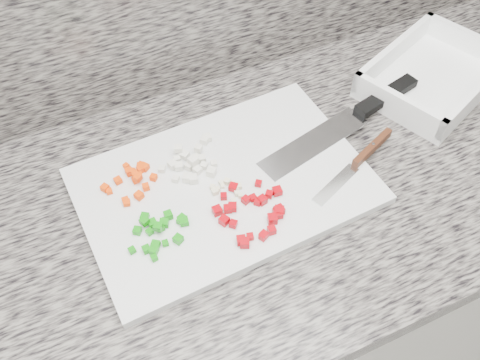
# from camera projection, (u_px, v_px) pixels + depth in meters

# --- Properties ---
(cabinet) EXTENTS (3.92, 0.62, 0.86)m
(cabinet) POSITION_uv_depth(u_px,v_px,m) (227.00, 316.00, 1.28)
(cabinet) COLOR silver
(cabinet) RESTS_ON ground
(countertop) EXTENTS (3.96, 0.64, 0.04)m
(countertop) POSITION_uv_depth(u_px,v_px,m) (222.00, 206.00, 0.93)
(countertop) COLOR slate
(countertop) RESTS_ON cabinet
(cutting_board) EXTENTS (0.50, 0.35, 0.02)m
(cutting_board) POSITION_uv_depth(u_px,v_px,m) (225.00, 186.00, 0.92)
(cutting_board) COLOR silver
(cutting_board) RESTS_ON countertop
(carrot_pile) EXTENTS (0.10, 0.09, 0.02)m
(carrot_pile) POSITION_uv_depth(u_px,v_px,m) (134.00, 179.00, 0.91)
(carrot_pile) COLOR #F84205
(carrot_pile) RESTS_ON cutting_board
(onion_pile) EXTENTS (0.11, 0.10, 0.02)m
(onion_pile) POSITION_uv_depth(u_px,v_px,m) (192.00, 162.00, 0.93)
(onion_pile) COLOR silver
(onion_pile) RESTS_ON cutting_board
(green_pepper_pile) EXTENTS (0.11, 0.09, 0.02)m
(green_pepper_pile) POSITION_uv_depth(u_px,v_px,m) (161.00, 230.00, 0.84)
(green_pepper_pile) COLOR #11890C
(green_pepper_pile) RESTS_ON cutting_board
(red_pepper_pile) EXTENTS (0.12, 0.13, 0.01)m
(red_pepper_pile) POSITION_uv_depth(u_px,v_px,m) (255.00, 213.00, 0.86)
(red_pepper_pile) COLOR #AA020A
(red_pepper_pile) RESTS_ON cutting_board
(garlic_pile) EXTENTS (0.05, 0.05, 0.01)m
(garlic_pile) POSITION_uv_depth(u_px,v_px,m) (227.00, 189.00, 0.90)
(garlic_pile) COLOR beige
(garlic_pile) RESTS_ON cutting_board
(chef_knife) EXTENTS (0.38, 0.13, 0.02)m
(chef_knife) POSITION_uv_depth(u_px,v_px,m) (363.00, 111.00, 1.01)
(chef_knife) COLOR silver
(chef_knife) RESTS_ON cutting_board
(paring_knife) EXTENTS (0.21, 0.10, 0.02)m
(paring_knife) POSITION_uv_depth(u_px,v_px,m) (363.00, 157.00, 0.94)
(paring_knife) COLOR silver
(paring_knife) RESTS_ON cutting_board
(tray) EXTENTS (0.33, 0.29, 0.06)m
(tray) POSITION_uv_depth(u_px,v_px,m) (432.00, 77.00, 1.08)
(tray) COLOR white
(tray) RESTS_ON countertop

